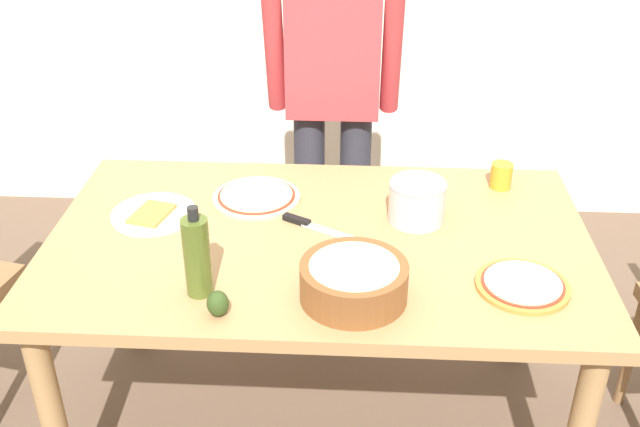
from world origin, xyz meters
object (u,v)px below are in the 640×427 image
(popcorn_bowl, at_px, (354,278))
(cup_orange, at_px, (501,176))
(pizza_raw_on_board, at_px, (257,197))
(olive_oil_bottle, at_px, (197,256))
(pizza_cooked_on_tray, at_px, (523,285))
(dining_table, at_px, (319,262))
(person_cook, at_px, (333,89))
(avocado, at_px, (218,303))
(chef_knife, at_px, (314,226))
(plate_with_slice, at_px, (153,214))
(steel_pot, at_px, (417,201))

(popcorn_bowl, height_order, cup_orange, popcorn_bowl)
(cup_orange, bearing_deg, popcorn_bowl, -126.58)
(pizza_raw_on_board, height_order, cup_orange, cup_orange)
(olive_oil_bottle, bearing_deg, pizza_cooked_on_tray, 4.40)
(dining_table, bearing_deg, popcorn_bowl, -70.33)
(olive_oil_bottle, bearing_deg, person_cook, 73.77)
(pizza_raw_on_board, bearing_deg, avocado, -91.71)
(person_cook, height_order, olive_oil_bottle, person_cook)
(dining_table, height_order, person_cook, person_cook)
(person_cook, xyz_separation_m, chef_knife, (-0.03, -0.71, -0.17))
(plate_with_slice, bearing_deg, person_cook, 51.50)
(dining_table, distance_m, steel_pot, 0.35)
(avocado, bearing_deg, chef_knife, 63.75)
(plate_with_slice, relative_size, avocado, 3.71)
(steel_pot, bearing_deg, avocado, -136.09)
(cup_orange, height_order, avocado, cup_orange)
(person_cook, bearing_deg, plate_with_slice, -128.50)
(person_cook, relative_size, pizza_raw_on_board, 5.73)
(pizza_cooked_on_tray, bearing_deg, olive_oil_bottle, -175.60)
(popcorn_bowl, bearing_deg, steel_pot, 65.82)
(popcorn_bowl, distance_m, chef_knife, 0.37)
(pizza_cooked_on_tray, bearing_deg, cup_orange, 87.10)
(dining_table, bearing_deg, olive_oil_bottle, -135.24)
(plate_with_slice, bearing_deg, steel_pot, 1.59)
(steel_pot, relative_size, cup_orange, 2.04)
(dining_table, bearing_deg, steel_pot, 21.65)
(olive_oil_bottle, bearing_deg, popcorn_bowl, -0.34)
(olive_oil_bottle, distance_m, cup_orange, 1.09)
(dining_table, height_order, popcorn_bowl, popcorn_bowl)
(cup_orange, relative_size, avocado, 1.21)
(pizza_cooked_on_tray, bearing_deg, steel_pot, 127.36)
(person_cook, bearing_deg, cup_orange, -35.72)
(popcorn_bowl, bearing_deg, plate_with_slice, 148.10)
(popcorn_bowl, relative_size, avocado, 4.00)
(olive_oil_bottle, bearing_deg, cup_orange, 36.06)
(dining_table, relative_size, chef_knife, 6.01)
(avocado, bearing_deg, popcorn_bowl, 15.15)
(pizza_raw_on_board, bearing_deg, chef_knife, -40.78)
(person_cook, height_order, cup_orange, person_cook)
(person_cook, bearing_deg, avocado, -101.91)
(person_cook, height_order, pizza_raw_on_board, person_cook)
(dining_table, relative_size, cup_orange, 18.82)
(avocado, bearing_deg, steel_pot, 43.91)
(pizza_cooked_on_tray, distance_m, olive_oil_bottle, 0.86)
(person_cook, relative_size, plate_with_slice, 6.23)
(avocado, bearing_deg, person_cook, 78.09)
(olive_oil_bottle, xyz_separation_m, steel_pot, (0.59, 0.41, -0.05))
(person_cook, relative_size, chef_knife, 6.08)
(cup_orange, bearing_deg, avocado, -137.98)
(person_cook, relative_size, steel_pot, 9.34)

